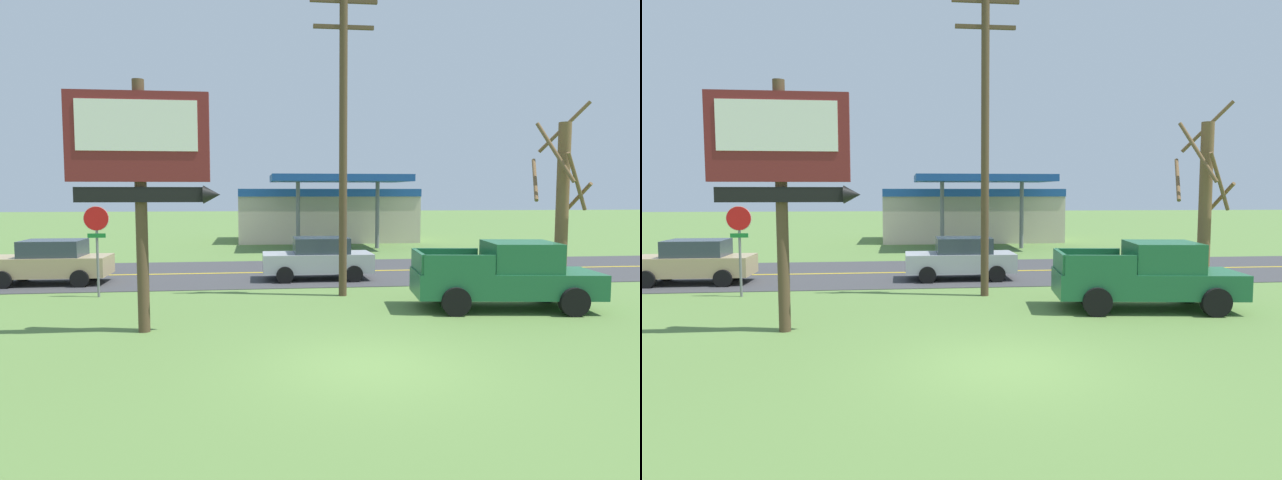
{
  "view_description": "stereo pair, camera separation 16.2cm",
  "coord_description": "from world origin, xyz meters",
  "views": [
    {
      "loc": [
        -2.17,
        -10.51,
        3.4
      ],
      "look_at": [
        0.0,
        8.0,
        1.8
      ],
      "focal_mm": 31.53,
      "sensor_mm": 36.0,
      "label": 1
    },
    {
      "loc": [
        -2.01,
        -10.53,
        3.4
      ],
      "look_at": [
        0.0,
        8.0,
        1.8
      ],
      "focal_mm": 31.53,
      "sensor_mm": 36.0,
      "label": 2
    }
  ],
  "objects": [
    {
      "name": "car_tan_near_lane",
      "position": [
        -9.62,
        11.0,
        0.83
      ],
      "size": [
        4.2,
        2.0,
        1.64
      ],
      "color": "tan",
      "rests_on": "ground"
    },
    {
      "name": "ground_plane",
      "position": [
        0.0,
        0.0,
        0.0
      ],
      "size": [
        180.0,
        180.0,
        0.0
      ],
      "primitive_type": "plane",
      "color": "#5B7F3D"
    },
    {
      "name": "bare_tree",
      "position": [
        7.74,
        6.67,
        3.01
      ],
      "size": [
        2.28,
        2.13,
        6.38
      ],
      "color": "brown",
      "rests_on": "ground"
    },
    {
      "name": "utility_pole",
      "position": [
        0.69,
        7.51,
        5.29
      ],
      "size": [
        2.15,
        0.26,
        9.89
      ],
      "color": "brown",
      "rests_on": "ground"
    },
    {
      "name": "car_silver_mid_lane",
      "position": [
        0.28,
        11.0,
        0.83
      ],
      "size": [
        4.2,
        2.0,
        1.64
      ],
      "color": "#A8AAAF",
      "rests_on": "ground"
    },
    {
      "name": "road_asphalt",
      "position": [
        0.0,
        13.0,
        0.01
      ],
      "size": [
        140.0,
        8.0,
        0.02
      ],
      "primitive_type": "cube",
      "color": "#3D3D3F",
      "rests_on": "ground"
    },
    {
      "name": "motel_sign",
      "position": [
        -4.79,
        3.2,
        4.13
      ],
      "size": [
        3.53,
        0.54,
        6.04
      ],
      "color": "brown",
      "rests_on": "ground"
    },
    {
      "name": "gas_station",
      "position": [
        2.81,
        28.35,
        1.94
      ],
      "size": [
        12.0,
        11.5,
        4.4
      ],
      "color": "beige",
      "rests_on": "ground"
    },
    {
      "name": "stop_sign",
      "position": [
        -7.21,
        8.17,
        2.03
      ],
      "size": [
        0.8,
        0.08,
        2.95
      ],
      "color": "slate",
      "rests_on": "ground"
    },
    {
      "name": "road_centre_line",
      "position": [
        0.0,
        13.0,
        0.02
      ],
      "size": [
        126.0,
        0.2,
        0.01
      ],
      "primitive_type": "cube",
      "color": "gold",
      "rests_on": "road_asphalt"
    },
    {
      "name": "pickup_green_parked_on_lawn",
      "position": [
        5.09,
        4.89,
        0.96
      ],
      "size": [
        5.41,
        2.74,
        1.96
      ],
      "color": "#1E6038",
      "rests_on": "ground"
    }
  ]
}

